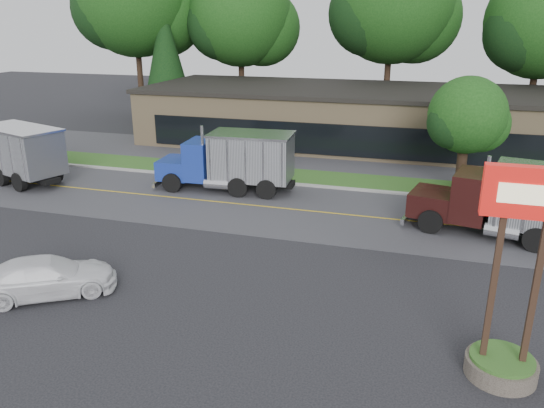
{
  "coord_description": "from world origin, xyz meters",
  "views": [
    {
      "loc": [
        7.97,
        -16.04,
        9.26
      ],
      "look_at": [
        1.85,
        4.56,
        1.8
      ],
      "focal_mm": 35.0,
      "sensor_mm": 36.0,
      "label": 1
    }
  ],
  "objects": [
    {
      "name": "dump_truck_blue",
      "position": [
        -2.43,
        11.26,
        1.8
      ],
      "size": [
        7.94,
        3.1,
        3.36
      ],
      "rotation": [
        0.0,
        0.0,
        3.2
      ],
      "color": "black",
      "rests_on": "ground"
    },
    {
      "name": "far_parking",
      "position": [
        0.0,
        20.0,
        0.0
      ],
      "size": [
        60.0,
        7.0,
        0.02
      ],
      "primitive_type": "cube",
      "color": "#4B4B50",
      "rests_on": "ground"
    },
    {
      "name": "tree_far_c",
      "position": [
        4.17,
        34.14,
        10.34
      ],
      "size": [
        11.35,
        10.68,
        16.19
      ],
      "color": "#382619",
      "rests_on": "ground"
    },
    {
      "name": "dump_truck_red",
      "position": [
        -16.14,
        9.46,
        1.81
      ],
      "size": [
        9.47,
        5.28,
        3.36
      ],
      "rotation": [
        0.0,
        0.0,
        2.81
      ],
      "color": "black",
      "rests_on": "ground"
    },
    {
      "name": "strip_mall",
      "position": [
        2.0,
        26.0,
        2.0
      ],
      "size": [
        32.0,
        12.0,
        4.0
      ],
      "primitive_type": "cube",
      "color": "tan",
      "rests_on": "ground"
    },
    {
      "name": "grass_verge",
      "position": [
        0.0,
        15.0,
        0.0
      ],
      "size": [
        60.0,
        3.4,
        0.03
      ],
      "primitive_type": "cube",
      "color": "#284E1A",
      "rests_on": "ground"
    },
    {
      "name": "tree_far_d",
      "position": [
        16.15,
        33.12,
        8.73
      ],
      "size": [
        9.6,
        9.03,
        13.69
      ],
      "color": "#382619",
      "rests_on": "ground"
    },
    {
      "name": "road",
      "position": [
        0.0,
        9.0,
        0.0
      ],
      "size": [
        60.0,
        8.0,
        0.02
      ],
      "primitive_type": "cube",
      "color": "#4B4B50",
      "rests_on": "ground"
    },
    {
      "name": "tree_far_a",
      "position": [
        -19.82,
        32.14,
        10.86
      ],
      "size": [
        11.93,
        11.23,
        17.02
      ],
      "color": "#382619",
      "rests_on": "ground"
    },
    {
      "name": "center_line",
      "position": [
        0.0,
        9.0,
        0.0
      ],
      "size": [
        60.0,
        0.12,
        0.01
      ],
      "primitive_type": "cube",
      "color": "gold",
      "rests_on": "ground"
    },
    {
      "name": "evergreen_left",
      "position": [
        -16.0,
        30.0,
        6.1
      ],
      "size": [
        4.88,
        4.88,
        11.1
      ],
      "color": "#382619",
      "rests_on": "ground"
    },
    {
      "name": "tree_verge",
      "position": [
        10.07,
        15.05,
        4.11
      ],
      "size": [
        4.53,
        4.26,
        6.46
      ],
      "color": "#382619",
      "rests_on": "ground"
    },
    {
      "name": "tree_far_b",
      "position": [
        -9.84,
        34.12,
        9.33
      ],
      "size": [
        10.24,
        9.64,
        14.61
      ],
      "color": "#382619",
      "rests_on": "ground"
    },
    {
      "name": "dump_truck_maroon",
      "position": [
        12.37,
        8.02,
        1.81
      ],
      "size": [
        9.03,
        4.31,
        3.36
      ],
      "rotation": [
        0.0,
        0.0,
        2.93
      ],
      "color": "black",
      "rests_on": "ground"
    },
    {
      "name": "rally_car",
      "position": [
        -4.47,
        -2.16,
        0.69
      ],
      "size": [
        5.0,
        4.23,
        1.37
      ],
      "primitive_type": "imported",
      "rotation": [
        0.0,
        0.0,
        2.16
      ],
      "color": "white",
      "rests_on": "ground"
    },
    {
      "name": "curb",
      "position": [
        0.0,
        13.2,
        0.0
      ],
      "size": [
        60.0,
        0.3,
        0.12
      ],
      "primitive_type": "cube",
      "color": "#9E9E99",
      "rests_on": "ground"
    },
    {
      "name": "bilo_sign",
      "position": [
        10.5,
        -2.5,
        2.02
      ],
      "size": [
        2.2,
        1.9,
        5.95
      ],
      "color": "#6B6054",
      "rests_on": "ground"
    },
    {
      "name": "ground",
      "position": [
        0.0,
        0.0,
        0.0
      ],
      "size": [
        140.0,
        140.0,
        0.0
      ],
      "primitive_type": "plane",
      "color": "#323237",
      "rests_on": "ground"
    }
  ]
}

